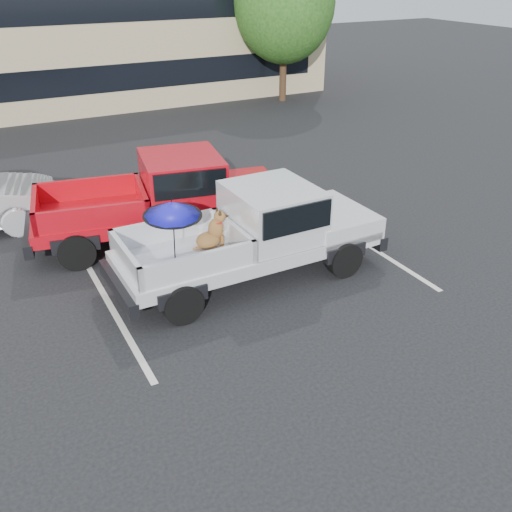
# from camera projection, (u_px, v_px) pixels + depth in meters

# --- Properties ---
(ground) EXTENTS (90.00, 90.00, 0.00)m
(ground) POSITION_uv_depth(u_px,v_px,m) (301.00, 318.00, 10.56)
(ground) COLOR black
(ground) RESTS_ON ground
(stripe_left) EXTENTS (0.12, 5.00, 0.01)m
(stripe_left) POSITION_uv_depth(u_px,v_px,m) (112.00, 308.00, 10.87)
(stripe_left) COLOR silver
(stripe_left) RESTS_ON ground
(stripe_right) EXTENTS (0.12, 5.00, 0.01)m
(stripe_right) POSITION_uv_depth(u_px,v_px,m) (364.00, 243.00, 13.38)
(stripe_right) COLOR silver
(stripe_right) RESTS_ON ground
(motel_building) EXTENTS (20.40, 8.40, 6.30)m
(motel_building) POSITION_uv_depth(u_px,v_px,m) (99.00, 25.00, 26.33)
(motel_building) COLOR tan
(motel_building) RESTS_ON ground
(tree_right) EXTENTS (4.46, 4.46, 6.78)m
(tree_right) POSITION_uv_depth(u_px,v_px,m) (284.00, 3.00, 24.88)
(tree_right) COLOR #332114
(tree_right) RESTS_ON ground
(silver_pickup) EXTENTS (5.71, 2.16, 2.06)m
(silver_pickup) POSITION_uv_depth(u_px,v_px,m) (262.00, 228.00, 11.62)
(silver_pickup) COLOR black
(silver_pickup) RESTS_ON ground
(red_pickup) EXTENTS (6.25, 3.09, 1.97)m
(red_pickup) POSITION_uv_depth(u_px,v_px,m) (175.00, 194.00, 13.23)
(red_pickup) COLOR black
(red_pickup) RESTS_ON ground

